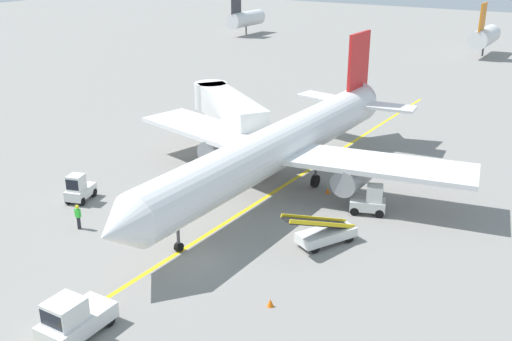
{
  "coord_description": "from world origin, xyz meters",
  "views": [
    {
      "loc": [
        19.75,
        -23.58,
        17.5
      ],
      "look_at": [
        -0.92,
        9.06,
        2.5
      ],
      "focal_mm": 41.26,
      "sensor_mm": 36.0,
      "label": 1
    }
  ],
  "objects_px": {
    "jet_bridge": "(226,107)",
    "pushback_tug": "(73,319)",
    "safety_cone_nose_left": "(328,190)",
    "safety_cone_nose_right": "(270,303)",
    "ground_crew_marshaller": "(78,216)",
    "baggage_tug_by_cargo_door": "(370,201)",
    "belt_loader_forward_hold": "(325,232)",
    "baggage_tug_near_wing": "(79,189)",
    "airliner": "(281,145)"
  },
  "relations": [
    {
      "from": "jet_bridge",
      "to": "pushback_tug",
      "type": "relative_size",
      "value": 3.25
    },
    {
      "from": "safety_cone_nose_left",
      "to": "safety_cone_nose_right",
      "type": "xyz_separation_m",
      "value": [
        3.95,
        -14.88,
        0.0
      ]
    },
    {
      "from": "ground_crew_marshaller",
      "to": "safety_cone_nose_right",
      "type": "bearing_deg",
      "value": -3.25
    },
    {
      "from": "baggage_tug_by_cargo_door",
      "to": "belt_loader_forward_hold",
      "type": "bearing_deg",
      "value": -96.82
    },
    {
      "from": "pushback_tug",
      "to": "baggage_tug_near_wing",
      "type": "relative_size",
      "value": 1.36
    },
    {
      "from": "airliner",
      "to": "safety_cone_nose_left",
      "type": "height_order",
      "value": "airliner"
    },
    {
      "from": "belt_loader_forward_hold",
      "to": "ground_crew_marshaller",
      "type": "distance_m",
      "value": 15.97
    },
    {
      "from": "belt_loader_forward_hold",
      "to": "safety_cone_nose_right",
      "type": "xyz_separation_m",
      "value": [
        0.65,
        -7.59,
        -0.56
      ]
    },
    {
      "from": "safety_cone_nose_left",
      "to": "airliner",
      "type": "bearing_deg",
      "value": -167.21
    },
    {
      "from": "safety_cone_nose_left",
      "to": "safety_cone_nose_right",
      "type": "bearing_deg",
      "value": -75.13
    },
    {
      "from": "safety_cone_nose_right",
      "to": "airliner",
      "type": "bearing_deg",
      "value": 118.17
    },
    {
      "from": "baggage_tug_near_wing",
      "to": "safety_cone_nose_left",
      "type": "distance_m",
      "value": 18.2
    },
    {
      "from": "pushback_tug",
      "to": "belt_loader_forward_hold",
      "type": "xyz_separation_m",
      "value": [
        5.91,
        14.69,
        -0.22
      ]
    },
    {
      "from": "pushback_tug",
      "to": "ground_crew_marshaller",
      "type": "bearing_deg",
      "value": 137.1
    },
    {
      "from": "belt_loader_forward_hold",
      "to": "baggage_tug_by_cargo_door",
      "type": "bearing_deg",
      "value": 83.18
    },
    {
      "from": "baggage_tug_near_wing",
      "to": "baggage_tug_by_cargo_door",
      "type": "xyz_separation_m",
      "value": [
        18.54,
        9.25,
        0.0
      ]
    },
    {
      "from": "baggage_tug_by_cargo_door",
      "to": "safety_cone_nose_right",
      "type": "height_order",
      "value": "baggage_tug_by_cargo_door"
    },
    {
      "from": "ground_crew_marshaller",
      "to": "safety_cone_nose_left",
      "type": "bearing_deg",
      "value": 51.44
    },
    {
      "from": "ground_crew_marshaller",
      "to": "safety_cone_nose_right",
      "type": "distance_m",
      "value": 15.17
    },
    {
      "from": "baggage_tug_near_wing",
      "to": "ground_crew_marshaller",
      "type": "distance_m",
      "value": 4.62
    },
    {
      "from": "baggage_tug_near_wing",
      "to": "ground_crew_marshaller",
      "type": "height_order",
      "value": "baggage_tug_near_wing"
    },
    {
      "from": "baggage_tug_near_wing",
      "to": "pushback_tug",
      "type": "bearing_deg",
      "value": -42.85
    },
    {
      "from": "ground_crew_marshaller",
      "to": "airliner",
      "type": "bearing_deg",
      "value": 60.1
    },
    {
      "from": "airliner",
      "to": "baggage_tug_by_cargo_door",
      "type": "distance_m",
      "value": 8.0
    },
    {
      "from": "pushback_tug",
      "to": "safety_cone_nose_right",
      "type": "distance_m",
      "value": 9.7
    },
    {
      "from": "ground_crew_marshaller",
      "to": "pushback_tug",
      "type": "bearing_deg",
      "value": -42.9
    },
    {
      "from": "baggage_tug_by_cargo_door",
      "to": "belt_loader_forward_hold",
      "type": "xyz_separation_m",
      "value": [
        -0.68,
        -5.65,
        -0.15
      ]
    },
    {
      "from": "baggage_tug_by_cargo_door",
      "to": "safety_cone_nose_left",
      "type": "relative_size",
      "value": 6.15
    },
    {
      "from": "pushback_tug",
      "to": "baggage_tug_near_wing",
      "type": "bearing_deg",
      "value": 137.15
    },
    {
      "from": "ground_crew_marshaller",
      "to": "safety_cone_nose_left",
      "type": "xyz_separation_m",
      "value": [
        11.18,
        14.02,
        -0.69
      ]
    },
    {
      "from": "jet_bridge",
      "to": "baggage_tug_near_wing",
      "type": "relative_size",
      "value": 4.42
    },
    {
      "from": "belt_loader_forward_hold",
      "to": "safety_cone_nose_left",
      "type": "xyz_separation_m",
      "value": [
        -3.3,
        7.29,
        -0.56
      ]
    },
    {
      "from": "baggage_tug_by_cargo_door",
      "to": "safety_cone_nose_left",
      "type": "xyz_separation_m",
      "value": [
        -3.97,
        1.64,
        -0.71
      ]
    },
    {
      "from": "jet_bridge",
      "to": "belt_loader_forward_hold",
      "type": "relative_size",
      "value": 2.36
    },
    {
      "from": "airliner",
      "to": "belt_loader_forward_hold",
      "type": "height_order",
      "value": "airliner"
    },
    {
      "from": "safety_cone_nose_left",
      "to": "safety_cone_nose_right",
      "type": "height_order",
      "value": "same"
    },
    {
      "from": "safety_cone_nose_right",
      "to": "baggage_tug_near_wing",
      "type": "bearing_deg",
      "value": 167.84
    },
    {
      "from": "airliner",
      "to": "jet_bridge",
      "type": "height_order",
      "value": "airliner"
    },
    {
      "from": "baggage_tug_by_cargo_door",
      "to": "airliner",
      "type": "bearing_deg",
      "value": 173.75
    },
    {
      "from": "belt_loader_forward_hold",
      "to": "safety_cone_nose_right",
      "type": "bearing_deg",
      "value": -85.08
    },
    {
      "from": "belt_loader_forward_hold",
      "to": "safety_cone_nose_right",
      "type": "height_order",
      "value": "belt_loader_forward_hold"
    },
    {
      "from": "belt_loader_forward_hold",
      "to": "safety_cone_nose_left",
      "type": "height_order",
      "value": "belt_loader_forward_hold"
    },
    {
      "from": "baggage_tug_by_cargo_door",
      "to": "belt_loader_forward_hold",
      "type": "distance_m",
      "value": 5.69
    },
    {
      "from": "airliner",
      "to": "baggage_tug_by_cargo_door",
      "type": "height_order",
      "value": "airliner"
    },
    {
      "from": "jet_bridge",
      "to": "belt_loader_forward_hold",
      "type": "bearing_deg",
      "value": -37.91
    },
    {
      "from": "jet_bridge",
      "to": "baggage_tug_near_wing",
      "type": "distance_m",
      "value": 16.64
    },
    {
      "from": "baggage_tug_by_cargo_door",
      "to": "ground_crew_marshaller",
      "type": "bearing_deg",
      "value": -140.75
    },
    {
      "from": "jet_bridge",
      "to": "baggage_tug_by_cargo_door",
      "type": "relative_size",
      "value": 4.38
    },
    {
      "from": "baggage_tug_near_wing",
      "to": "belt_loader_forward_hold",
      "type": "distance_m",
      "value": 18.23
    },
    {
      "from": "baggage_tug_near_wing",
      "to": "safety_cone_nose_left",
      "type": "bearing_deg",
      "value": 36.77
    }
  ]
}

